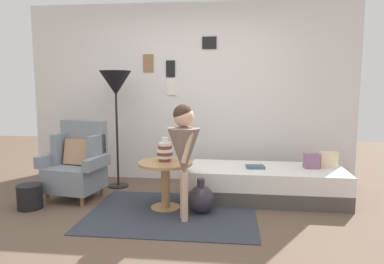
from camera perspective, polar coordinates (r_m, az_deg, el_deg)
name	(u,v)px	position (r m, az deg, el deg)	size (l,w,h in m)	color
ground_plane	(166,230)	(3.59, -4.24, -15.54)	(12.00, 12.00, 0.00)	brown
gallery_wall	(189,93)	(5.24, -0.41, 6.34)	(4.80, 0.12, 2.60)	silver
rug	(172,213)	(4.01, -3.24, -12.96)	(1.84, 1.41, 0.01)	#333842
armchair	(78,163)	(4.66, -18.06, -4.87)	(0.83, 0.68, 0.97)	olive
daybed	(265,183)	(4.51, 11.85, -8.17)	(1.91, 0.83, 0.40)	#4C4742
pillow_head	(329,160)	(4.68, 21.30, -4.21)	(0.20, 0.12, 0.20)	beige
pillow_mid	(311,161)	(4.56, 18.83, -4.50)	(0.18, 0.12, 0.18)	gray
side_table	(166,175)	(4.05, -4.32, -6.94)	(0.62, 0.62, 0.55)	tan
vase_striped	(165,151)	(4.04, -4.43, -3.15)	(0.18, 0.18, 0.28)	brown
floor_lamp	(116,87)	(4.92, -12.29, 7.20)	(0.43, 0.43, 1.61)	black
person_child	(184,146)	(3.60, -1.34, -2.32)	(0.34, 0.34, 1.22)	#D8AD8E
book_on_daybed	(255,167)	(4.42, 10.23, -5.59)	(0.22, 0.16, 0.03)	#455C72
demijohn_near	(201,199)	(3.98, 1.44, -10.81)	(0.31, 0.31, 0.39)	#332D38
magazine_basket	(30,197)	(4.51, -24.85, -9.51)	(0.28, 0.28, 0.28)	black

